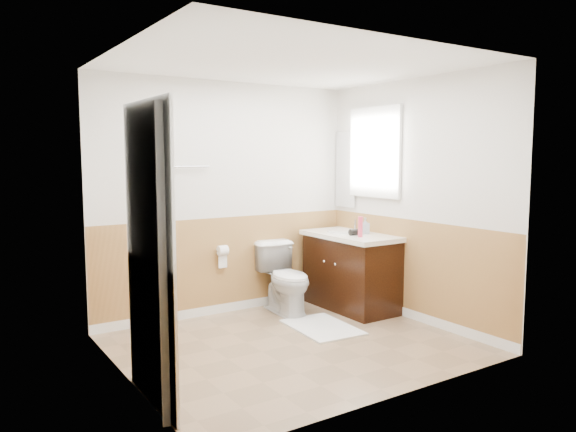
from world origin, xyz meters
TOP-DOWN VIEW (x-y plane):
  - floor at (0.00, 0.00)m, footprint 3.00×3.00m
  - ceiling at (0.00, 0.00)m, footprint 3.00×3.00m
  - wall_back at (0.00, 1.30)m, footprint 3.00×0.00m
  - wall_front at (0.00, -1.30)m, footprint 3.00×0.00m
  - wall_left at (-1.50, 0.00)m, footprint 0.00×3.00m
  - wall_right at (1.50, 0.00)m, footprint 0.00×3.00m
  - wainscot_back at (0.00, 1.29)m, footprint 3.00×0.00m
  - wainscot_front at (0.00, -1.29)m, footprint 3.00×0.00m
  - wainscot_left at (-1.49, 0.00)m, footprint 0.00×2.60m
  - wainscot_right at (1.49, 0.00)m, footprint 0.00×2.60m
  - toilet at (0.50, 0.91)m, footprint 0.48×0.78m
  - bath_mat at (0.50, 0.24)m, footprint 0.61×0.84m
  - vanity_cabinet at (1.21, 0.66)m, footprint 0.55×1.10m
  - vanity_knob_left at (0.91, 0.56)m, footprint 0.03×0.03m
  - vanity_knob_right at (0.91, 0.76)m, footprint 0.03×0.03m
  - countertop at (1.20, 0.66)m, footprint 0.60×1.15m
  - sink_basin at (1.21, 0.81)m, footprint 0.36×0.36m
  - faucet at (1.39, 0.81)m, footprint 0.02×0.02m
  - lotion_bottle at (1.11, 0.40)m, footprint 0.05×0.05m
  - soap_dispenser at (1.33, 0.57)m, footprint 0.11×0.11m
  - hair_dryer_body at (1.16, 0.54)m, footprint 0.14×0.07m
  - hair_dryer_handle at (1.13, 0.57)m, footprint 0.03×0.03m
  - mirror_panel at (1.48, 1.10)m, footprint 0.02×0.35m
  - window_frame at (1.47, 0.59)m, footprint 0.04×0.80m
  - window_glass at (1.49, 0.59)m, footprint 0.01×0.70m
  - door at (-1.40, -0.45)m, footprint 0.29×0.78m
  - door_frame at (-1.48, -0.45)m, footprint 0.02×0.92m
  - door_knob at (-1.34, -0.12)m, footprint 0.06×0.06m
  - towel_bar at (-0.55, 1.25)m, footprint 0.62×0.02m
  - tp_holder_bar at (-0.10, 1.23)m, footprint 0.14×0.02m
  - tp_roll at (-0.10, 1.23)m, footprint 0.10×0.11m
  - tp_sheet at (-0.10, 1.23)m, footprint 0.10×0.01m

SIDE VIEW (x-z plane):
  - floor at x=0.00m, z-range 0.00..0.00m
  - bath_mat at x=0.50m, z-range 0.00..0.02m
  - toilet at x=0.50m, z-range 0.00..0.76m
  - vanity_cabinet at x=1.21m, z-range 0.00..0.80m
  - wainscot_back at x=0.00m, z-range -1.00..2.00m
  - wainscot_front at x=0.00m, z-range -1.00..2.00m
  - wainscot_left at x=-1.49m, z-range -0.80..1.80m
  - wainscot_right at x=1.49m, z-range -0.80..1.80m
  - vanity_knob_left at x=0.91m, z-range 0.53..0.57m
  - vanity_knob_right at x=0.91m, z-range 0.53..0.57m
  - tp_sheet at x=-0.10m, z-range 0.51..0.67m
  - tp_holder_bar at x=-0.10m, z-range 0.69..0.71m
  - tp_roll at x=-0.10m, z-range 0.64..0.76m
  - countertop at x=1.20m, z-range 0.80..0.85m
  - hair_dryer_handle at x=1.13m, z-range 0.82..0.89m
  - sink_basin at x=1.21m, z-range 0.85..0.87m
  - hair_dryer_body at x=1.16m, z-range 0.85..0.92m
  - faucet at x=1.39m, z-range 0.85..0.99m
  - soap_dispenser at x=1.33m, z-range 0.85..1.03m
  - door_knob at x=-1.34m, z-range 0.92..0.98m
  - lotion_bottle at x=1.11m, z-range 0.85..1.07m
  - door at x=-1.40m, z-range 0.00..2.04m
  - door_frame at x=-1.48m, z-range -0.02..2.08m
  - wall_back at x=0.00m, z-range -0.25..2.75m
  - wall_front at x=0.00m, z-range -0.25..2.75m
  - wall_left at x=-1.50m, z-range -0.25..2.75m
  - wall_right at x=1.50m, z-range -0.25..2.75m
  - mirror_panel at x=1.48m, z-range 1.10..2.00m
  - towel_bar at x=-0.55m, z-range 1.59..1.61m
  - window_frame at x=1.47m, z-range 1.25..2.25m
  - window_glass at x=1.49m, z-range 1.30..2.20m
  - ceiling at x=0.00m, z-range 2.50..2.50m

